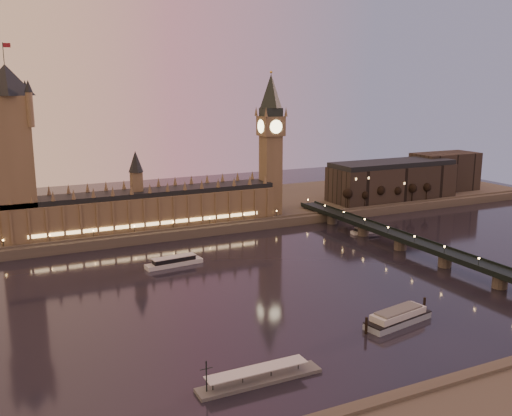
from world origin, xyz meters
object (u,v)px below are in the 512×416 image
Objects in this scene: cruise_boat_a at (174,262)px; pontoon_pier at (259,378)px; cruise_boat_b at (367,230)px; moored_barge at (398,317)px.

pontoon_pier reaches higher than cruise_boat_a.
cruise_boat_a is 1.42× the size of cruise_boat_b.
cruise_boat_a reaches higher than cruise_boat_b.
cruise_boat_a is at bearing 84.22° from pontoon_pier.
moored_barge is 77.29m from pontoon_pier.
pontoon_pier is at bearing -131.95° from cruise_boat_b.
cruise_boat_a is 137.86m from pontoon_pier.
cruise_boat_b is 0.62× the size of moored_barge.
cruise_boat_a is 0.74× the size of pontoon_pier.
cruise_boat_a is 0.88× the size of moored_barge.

